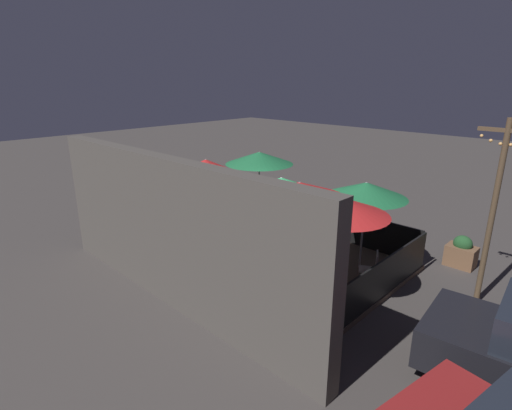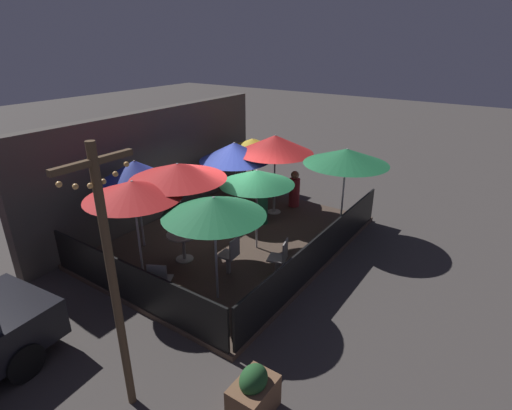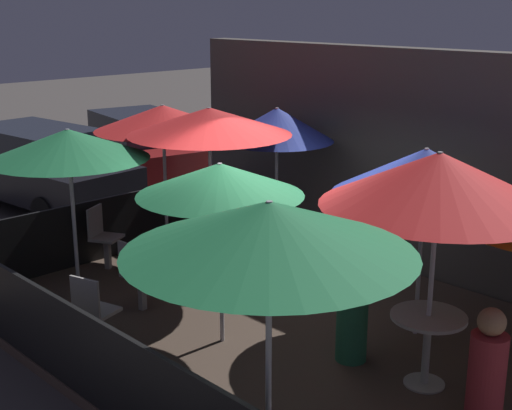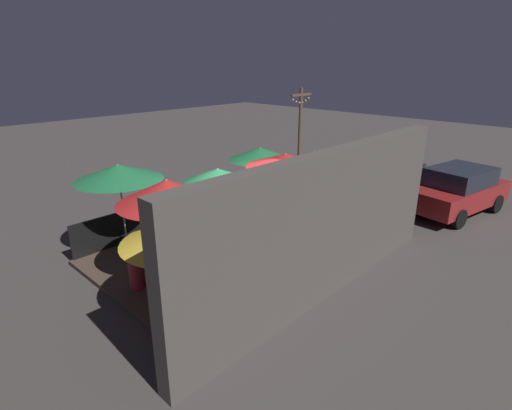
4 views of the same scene
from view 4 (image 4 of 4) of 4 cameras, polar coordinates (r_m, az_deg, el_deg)
ground_plane at (r=11.12m, az=-2.67°, el=-6.85°), size 60.00×60.00×0.00m
patio_deck at (r=11.09m, az=-2.68°, el=-6.58°), size 7.03×5.31×0.12m
building_wall at (r=8.73m, az=10.33°, el=-2.91°), size 8.63×0.36×3.33m
fence_front at (r=12.75m, az=-10.83°, el=-0.68°), size 6.83×0.05×0.95m
fence_side_left at (r=13.31m, az=8.17°, el=0.37°), size 0.05×5.11×0.95m
patio_umbrella_0 at (r=8.98m, az=-12.57°, el=1.92°), size 2.29×2.29×2.45m
patio_umbrella_1 at (r=11.15m, az=4.24°, el=6.39°), size 2.23×2.23×2.47m
patio_umbrella_2 at (r=10.97m, az=-5.46°, el=4.26°), size 1.87×1.87×2.12m
patio_umbrella_3 at (r=7.77m, az=-11.19°, el=-3.68°), size 2.22×2.22×2.06m
patio_umbrella_4 at (r=12.03m, az=8.32°, el=6.76°), size 2.03×2.03×2.38m
patio_umbrella_5 at (r=12.84m, az=0.57°, el=7.37°), size 2.04×2.04×2.29m
patio_umbrella_6 at (r=8.76m, az=-5.00°, el=0.47°), size 2.11×2.11×2.25m
patio_umbrella_7 at (r=10.88m, az=-19.04°, el=4.43°), size 2.27×2.27×2.39m
patio_umbrella_8 at (r=10.48m, az=10.32°, el=4.05°), size 1.71×1.71×2.33m
dining_table_0 at (r=9.58m, az=-11.87°, el=-7.08°), size 0.77×0.77×0.78m
dining_table_1 at (r=11.68m, az=4.02°, el=-1.88°), size 0.79×0.79×0.71m
patio_chair_0 at (r=12.78m, az=-6.03°, el=-0.26°), size 0.50×0.50×0.92m
patio_chair_1 at (r=12.45m, az=-1.14°, el=-0.62°), size 0.44×0.44×0.94m
patio_chair_2 at (r=13.28m, az=5.53°, el=0.62°), size 0.54×0.54×0.94m
patron_0 at (r=10.11m, az=-8.24°, el=-5.23°), size 0.36×0.36×1.36m
patron_1 at (r=9.45m, az=-16.80°, el=-8.35°), size 0.42×0.42×1.19m
planter_box at (r=16.00m, az=-0.70°, el=3.14°), size 0.74×0.52×0.87m
light_post at (r=15.15m, az=6.24°, el=9.46°), size 1.10×0.12×4.10m
parked_car_0 at (r=16.01m, az=17.87°, el=3.89°), size 4.73×2.13×1.62m
parked_car_1 at (r=15.31m, az=26.88°, el=1.94°), size 4.16×2.38×1.62m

